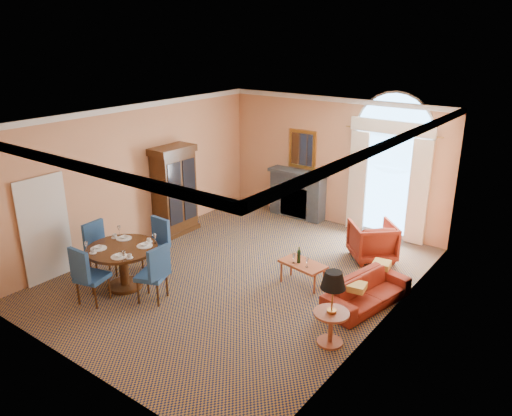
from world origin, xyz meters
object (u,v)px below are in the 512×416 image
Objects in this scene: dining_table at (123,258)px; armchair at (372,241)px; sofa at (367,292)px; side_table at (332,299)px; coffee_table at (302,265)px; armoire at (174,192)px.

dining_table is 5.22m from armchair.
armchair is at bearing 34.19° from sofa.
dining_table reaches higher than sofa.
sofa is 1.46× the size of side_table.
dining_table is 4.15m from side_table.
dining_table is 4.60m from sofa.
dining_table is at bearing -169.75° from side_table.
sofa is at bearing 11.36° from coffee_table.
side_table is at bearing 10.25° from dining_table.
side_table is (5.32, -1.87, -0.23)m from armoire.
sofa is 1.55m from side_table.
armoire is 4.00m from coffee_table.
side_table is at bearing 59.58° from armchair.
dining_table is at bearing 6.98° from armchair.
coffee_table is at bearing -6.63° from armoire.
dining_table is 1.39× the size of coffee_table.
dining_table is at bearing -64.62° from armoire.
armchair is (-0.75, 1.86, 0.15)m from sofa.
armoire is at bearing -176.89° from coffee_table.
armoire reaches higher than armchair.
armoire is at bearing 115.38° from dining_table.
dining_table reaches higher than coffee_table.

